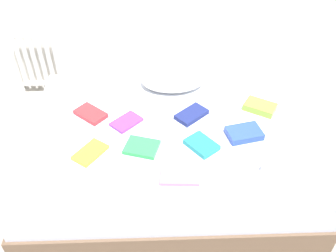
% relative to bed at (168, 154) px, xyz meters
% --- Properties ---
extents(ground_plane, '(8.00, 8.00, 0.00)m').
position_rel_bed_xyz_m(ground_plane, '(0.00, 0.00, -0.25)').
color(ground_plane, '#9E998E').
extents(bed, '(2.00, 1.50, 0.50)m').
position_rel_bed_xyz_m(bed, '(0.00, 0.00, 0.00)').
color(bed, brown).
rests_on(bed, ground).
extents(radiator, '(0.40, 0.04, 0.57)m').
position_rel_bed_xyz_m(radiator, '(-1.22, 1.20, 0.13)').
color(radiator, white).
rests_on(radiator, ground).
extents(pillow, '(0.50, 0.34, 0.11)m').
position_rel_bed_xyz_m(pillow, '(0.05, 0.54, 0.31)').
color(pillow, white).
rests_on(pillow, bed).
extents(textbook_purple, '(0.25, 0.25, 0.02)m').
position_rel_bed_xyz_m(textbook_purple, '(-0.30, 0.07, 0.26)').
color(textbook_purple, purple).
rests_on(textbook_purple, bed).
extents(textbook_red, '(0.26, 0.25, 0.03)m').
position_rel_bed_xyz_m(textbook_red, '(-0.56, 0.16, 0.27)').
color(textbook_red, red).
rests_on(textbook_red, bed).
extents(textbook_navy, '(0.27, 0.26, 0.03)m').
position_rel_bed_xyz_m(textbook_navy, '(0.17, 0.13, 0.27)').
color(textbook_navy, navy).
rests_on(textbook_navy, bed).
extents(textbook_teal, '(0.24, 0.25, 0.04)m').
position_rel_bed_xyz_m(textbook_teal, '(0.21, -0.19, 0.27)').
color(textbook_teal, teal).
rests_on(textbook_teal, bed).
extents(textbook_yellow, '(0.24, 0.26, 0.03)m').
position_rel_bed_xyz_m(textbook_yellow, '(-0.52, -0.24, 0.27)').
color(textbook_yellow, yellow).
rests_on(textbook_yellow, bed).
extents(textbook_blue, '(0.26, 0.21, 0.05)m').
position_rel_bed_xyz_m(textbook_blue, '(0.52, -0.10, 0.28)').
color(textbook_blue, '#2847B7').
rests_on(textbook_blue, bed).
extents(textbook_lime, '(0.27, 0.24, 0.05)m').
position_rel_bed_xyz_m(textbook_lime, '(0.69, 0.19, 0.28)').
color(textbook_lime, '#8CC638').
rests_on(textbook_lime, bed).
extents(textbook_pink, '(0.24, 0.13, 0.02)m').
position_rel_bed_xyz_m(textbook_pink, '(0.05, -0.47, 0.26)').
color(textbook_pink, pink).
rests_on(textbook_pink, bed).
extents(textbook_white, '(0.24, 0.24, 0.05)m').
position_rel_bed_xyz_m(textbook_white, '(0.68, -0.42, 0.28)').
color(textbook_white, white).
rests_on(textbook_white, bed).
extents(textbook_green, '(0.25, 0.22, 0.03)m').
position_rel_bed_xyz_m(textbook_green, '(-0.18, -0.20, 0.27)').
color(textbook_green, green).
rests_on(textbook_green, bed).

